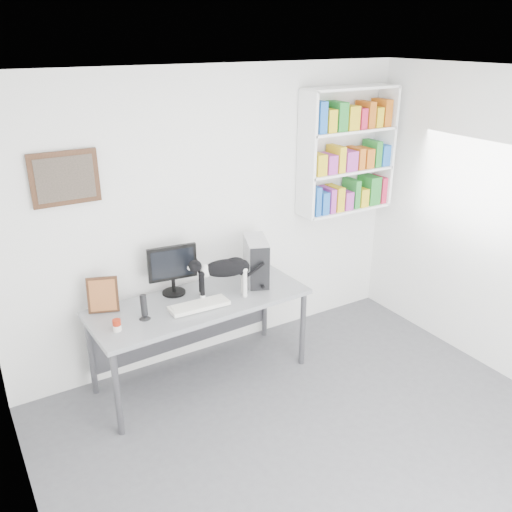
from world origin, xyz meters
name	(u,v)px	position (x,y,z in m)	size (l,w,h in m)	color
room	(360,304)	(0.00, 0.00, 1.35)	(4.01, 4.01, 2.70)	#5D5D63
bookshelf	(347,151)	(1.40, 1.85, 1.85)	(1.03, 0.28, 1.24)	white
wall_art	(65,178)	(-1.30, 1.97, 1.90)	(0.52, 0.04, 0.42)	#452716
desk	(201,340)	(-0.40, 1.56, 0.40)	(1.90, 0.74, 0.79)	gray
monitor	(173,270)	(-0.54, 1.80, 1.02)	(0.43, 0.21, 0.46)	black
keyboard	(199,305)	(-0.46, 1.45, 0.81)	(0.51, 0.19, 0.04)	white
pc_tower	(256,261)	(0.22, 1.64, 1.00)	(0.18, 0.42, 0.42)	#B0B0B5
speaker	(144,307)	(-0.92, 1.49, 0.90)	(0.10, 0.10, 0.22)	black
leaning_print	(103,294)	(-1.16, 1.79, 0.95)	(0.25, 0.10, 0.31)	#452716
soup_can	(117,325)	(-1.17, 1.42, 0.84)	(0.07, 0.07, 0.10)	#A8240E
cat	(225,278)	(-0.18, 1.50, 0.98)	(0.60, 0.16, 0.37)	black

